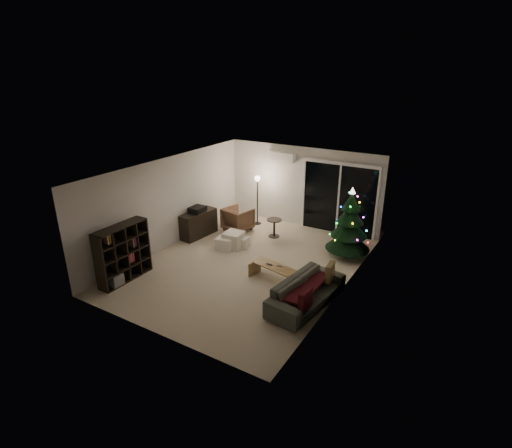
{
  "coord_description": "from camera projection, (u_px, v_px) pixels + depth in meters",
  "views": [
    {
      "loc": [
        4.89,
        -7.67,
        4.75
      ],
      "look_at": [
        0.1,
        0.3,
        1.05
      ],
      "focal_mm": 28.0,
      "sensor_mm": 36.0,
      "label": 1
    }
  ],
  "objects": [
    {
      "name": "bookshelf",
      "position": [
        118.0,
        252.0,
        9.37
      ],
      "size": [
        0.74,
        1.41,
        1.37
      ],
      "primitive_type": null,
      "rotation": [
        0.0,
        0.0,
        0.31
      ],
      "color": "black",
      "rests_on": "floor"
    },
    {
      "name": "cushion_a",
      "position": [
        330.0,
        272.0,
        8.74
      ],
      "size": [
        0.15,
        0.4,
        0.39
      ],
      "primitive_type": "cube",
      "rotation": [
        0.0,
        0.0,
        0.09
      ],
      "color": "#917654",
      "rests_on": "sofa"
    },
    {
      "name": "sofa",
      "position": [
        307.0,
        292.0,
        8.43
      ],
      "size": [
        1.06,
        2.13,
        0.6
      ],
      "primitive_type": "imported",
      "rotation": [
        0.0,
        0.0,
        1.44
      ],
      "color": "#32342C",
      "rests_on": "floor"
    },
    {
      "name": "media_cabinet",
      "position": [
        198.0,
        224.0,
        11.84
      ],
      "size": [
        0.56,
        1.24,
        0.75
      ],
      "primitive_type": "cube",
      "rotation": [
        0.0,
        0.0,
        -0.1
      ],
      "color": "black",
      "rests_on": "floor"
    },
    {
      "name": "cushion_b",
      "position": [
        305.0,
        300.0,
        7.7
      ],
      "size": [
        0.15,
        0.4,
        0.39
      ],
      "primitive_type": "cube",
      "rotation": [
        0.0,
        0.0,
        -0.07
      ],
      "color": "#3A0712",
      "rests_on": "sofa"
    },
    {
      "name": "armchair",
      "position": [
        238.0,
        219.0,
        12.27
      ],
      "size": [
        0.91,
        0.92,
        0.72
      ],
      "primitive_type": "imported",
      "rotation": [
        0.0,
        0.0,
        2.95
      ],
      "color": "brown",
      "rests_on": "floor"
    },
    {
      "name": "remote_a",
      "position": [
        269.0,
        264.0,
        9.43
      ],
      "size": [
        0.15,
        0.04,
        0.02
      ],
      "primitive_type": "cube",
      "color": "black",
      "rests_on": "coffee_table"
    },
    {
      "name": "coffee_table",
      "position": [
        275.0,
        273.0,
        9.43
      ],
      "size": [
        1.23,
        0.65,
        0.37
      ],
      "primitive_type": null,
      "rotation": [
        0.0,
        0.0,
        -0.21
      ],
      "color": "#96794D",
      "rests_on": "floor"
    },
    {
      "name": "cardboard_box_b",
      "position": [
        241.0,
        242.0,
        11.18
      ],
      "size": [
        0.45,
        0.35,
        0.3
      ],
      "primitive_type": "cube",
      "rotation": [
        0.0,
        0.0,
        0.06
      ],
      "color": "white",
      "rests_on": "floor"
    },
    {
      "name": "cardboard_box_a",
      "position": [
        225.0,
        244.0,
        11.03
      ],
      "size": [
        0.52,
        0.43,
        0.33
      ],
      "primitive_type": "cube",
      "rotation": [
        0.0,
        0.0,
        0.16
      ],
      "color": "white",
      "rests_on": "floor"
    },
    {
      "name": "ottoman",
      "position": [
        234.0,
        240.0,
        11.12
      ],
      "size": [
        0.54,
        0.54,
        0.45
      ],
      "primitive_type": "cube",
      "rotation": [
        0.0,
        0.0,
        0.07
      ],
      "color": "#EFE4C8",
      "rests_on": "floor"
    },
    {
      "name": "christmas_tree",
      "position": [
        350.0,
        222.0,
        10.38
      ],
      "size": [
        1.56,
        1.56,
        1.9
      ],
      "primitive_type": "cone",
      "rotation": [
        0.0,
        0.0,
        0.43
      ],
      "color": "#0F3518",
      "rests_on": "floor"
    },
    {
      "name": "room",
      "position": [
        290.0,
        214.0,
        10.8
      ],
      "size": [
        6.5,
        7.51,
        2.6
      ],
      "color": "beige",
      "rests_on": "ground"
    },
    {
      "name": "sofa_throw",
      "position": [
        303.0,
        285.0,
        8.43
      ],
      "size": [
        0.64,
        1.48,
        0.05
      ],
      "primitive_type": "cube",
      "color": "#3A0712",
      "rests_on": "sofa"
    },
    {
      "name": "stereo",
      "position": [
        197.0,
        209.0,
        11.67
      ],
      "size": [
        0.38,
        0.45,
        0.16
      ],
      "primitive_type": "cube",
      "color": "black",
      "rests_on": "media_cabinet"
    },
    {
      "name": "floor_lamp",
      "position": [
        257.0,
        201.0,
        12.59
      ],
      "size": [
        0.24,
        0.24,
        1.53
      ],
      "primitive_type": "cylinder",
      "color": "black",
      "rests_on": "floor"
    },
    {
      "name": "remote_b",
      "position": [
        280.0,
        266.0,
        9.35
      ],
      "size": [
        0.14,
        0.08,
        0.02
      ],
      "primitive_type": "cube",
      "rotation": [
        0.0,
        0.0,
        0.35
      ],
      "color": "slate",
      "rests_on": "coffee_table"
    },
    {
      "name": "side_table",
      "position": [
        274.0,
        228.0,
        11.81
      ],
      "size": [
        0.47,
        0.47,
        0.55
      ],
      "primitive_type": "cylinder",
      "rotation": [
        0.0,
        0.0,
        -0.07
      ],
      "color": "black",
      "rests_on": "floor"
    }
  ]
}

